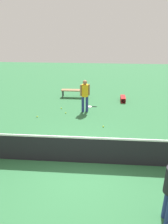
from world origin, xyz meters
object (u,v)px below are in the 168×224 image
at_px(player_near_side, 85,93).
at_px(equipment_bag, 123,99).
at_px(tennis_ball_midcourt, 61,108).
at_px(courtside_bench, 73,91).
at_px(tennis_ball_baseline, 66,113).
at_px(tennis_racket_near_player, 90,107).
at_px(tennis_ball_near_player, 103,127).
at_px(tennis_ball_by_net, 37,117).

xyz_separation_m(player_near_side, equipment_bag, (-2.15, -1.83, -0.87)).
bearing_deg(tennis_ball_midcourt, courtside_bench, -100.83).
bearing_deg(equipment_bag, tennis_ball_baseline, 34.85).
relative_size(tennis_racket_near_player, tennis_ball_near_player, 8.87).
relative_size(tennis_ball_near_player, equipment_bag, 0.08).
bearing_deg(tennis_ball_baseline, tennis_ball_by_net, 24.02).
relative_size(tennis_racket_near_player, courtside_bench, 0.39).
height_order(player_near_side, tennis_ball_near_player, player_near_side).
bearing_deg(equipment_bag, player_near_side, 40.49).
bearing_deg(courtside_bench, equipment_bag, 169.11).
relative_size(tennis_ball_baseline, courtside_bench, 0.04).
relative_size(tennis_ball_near_player, courtside_bench, 0.04).
bearing_deg(tennis_ball_by_net, tennis_ball_midcourt, -128.63).
bearing_deg(tennis_ball_midcourt, equipment_bag, -156.21).
bearing_deg(tennis_racket_near_player, player_near_side, 73.89).
bearing_deg(tennis_racket_near_player, tennis_ball_by_net, 33.58).
bearing_deg(tennis_racket_near_player, tennis_ball_baseline, 42.33).
relative_size(tennis_ball_midcourt, equipment_bag, 0.08).
height_order(tennis_ball_by_net, tennis_ball_midcourt, same).
relative_size(player_near_side, equipment_bag, 2.10).
xyz_separation_m(tennis_ball_by_net, tennis_ball_midcourt, (-0.99, -1.24, 0.00)).
height_order(player_near_side, tennis_ball_midcourt, player_near_side).
xyz_separation_m(tennis_ball_by_net, equipment_bag, (-4.46, -2.77, 0.11)).
height_order(tennis_racket_near_player, tennis_ball_near_player, tennis_ball_near_player).
distance_m(tennis_ball_by_net, tennis_ball_baseline, 1.47).
xyz_separation_m(tennis_ball_near_player, tennis_ball_midcourt, (2.28, -2.11, 0.00)).
height_order(tennis_ball_near_player, tennis_ball_baseline, same).
distance_m(tennis_ball_by_net, tennis_ball_midcourt, 1.59).
bearing_deg(tennis_ball_baseline, tennis_racket_near_player, -137.67).
relative_size(player_near_side, tennis_ball_near_player, 25.76).
bearing_deg(tennis_racket_near_player, tennis_ball_midcourt, 15.88).
xyz_separation_m(tennis_ball_near_player, tennis_ball_by_net, (3.27, -0.87, 0.00)).
bearing_deg(tennis_ball_near_player, player_near_side, -61.84).
relative_size(tennis_racket_near_player, tennis_ball_midcourt, 8.87).
relative_size(tennis_racket_near_player, equipment_bag, 0.72).
bearing_deg(courtside_bench, player_near_side, 110.66).
xyz_separation_m(tennis_ball_by_net, courtside_bench, (-1.39, -3.36, 0.38)).
height_order(tennis_ball_midcourt, equipment_bag, equipment_bag).
bearing_deg(courtside_bench, tennis_ball_baseline, 88.84).
height_order(tennis_racket_near_player, tennis_ball_by_net, tennis_ball_by_net).
bearing_deg(tennis_racket_near_player, courtside_bench, -56.16).
bearing_deg(player_near_side, tennis_ball_midcourt, -13.04).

